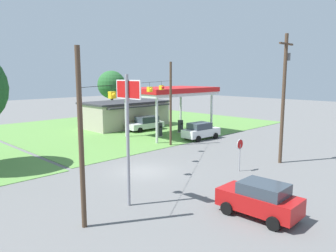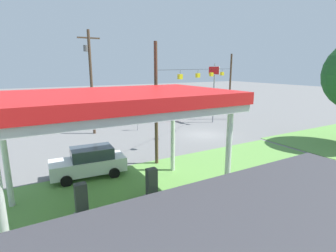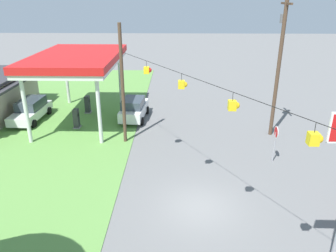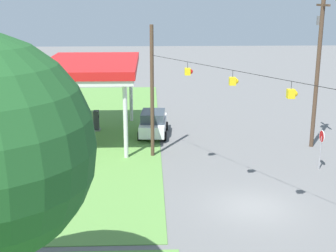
# 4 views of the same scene
# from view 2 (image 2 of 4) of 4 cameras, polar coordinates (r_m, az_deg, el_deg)

# --- Properties ---
(ground_plane) EXTENTS (160.00, 160.00, 0.00)m
(ground_plane) POSITION_cam_2_polar(r_m,az_deg,el_deg) (27.52, 7.67, -1.90)
(ground_plane) COLOR slate
(gas_station_canopy) EXTENTS (10.84, 6.68, 5.77)m
(gas_station_canopy) POSITION_cam_2_polar(r_m,az_deg,el_deg) (12.43, -11.48, 4.95)
(gas_station_canopy) COLOR silver
(gas_station_canopy) RESTS_ON ground
(fuel_pump_near) EXTENTS (0.71, 0.56, 1.63)m
(fuel_pump_near) POSITION_cam_2_polar(r_m,az_deg,el_deg) (14.37, -3.57, -12.43)
(fuel_pump_near) COLOR gray
(fuel_pump_near) RESTS_ON ground
(fuel_pump_far) EXTENTS (0.71, 0.56, 1.63)m
(fuel_pump_far) POSITION_cam_2_polar(r_m,az_deg,el_deg) (13.35, -18.34, -15.18)
(fuel_pump_far) COLOR gray
(fuel_pump_far) RESTS_ON ground
(car_at_pumps_front) EXTENTS (4.71, 2.37, 1.92)m
(car_at_pumps_front) POSITION_cam_2_polar(r_m,az_deg,el_deg) (17.55, -16.76, -7.50)
(car_at_pumps_front) COLOR white
(car_at_pumps_front) RESTS_ON ground
(car_at_pumps_rear) EXTENTS (5.23, 2.22, 1.84)m
(car_at_pumps_rear) POSITION_cam_2_polar(r_m,az_deg,el_deg) (10.15, -1.07, -23.04)
(car_at_pumps_rear) COLOR white
(car_at_pumps_rear) RESTS_ON ground
(car_on_crossroad) EXTENTS (2.19, 4.20, 1.84)m
(car_on_crossroad) POSITION_cam_2_polar(r_m,az_deg,el_deg) (36.41, -0.90, 3.32)
(car_on_crossroad) COLOR #AD1414
(car_on_crossroad) RESTS_ON ground
(stop_sign_roadside) EXTENTS (0.80, 0.08, 2.50)m
(stop_sign_roadside) POSITION_cam_2_polar(r_m,az_deg,el_deg) (28.97, -6.70, 2.54)
(stop_sign_roadside) COLOR #99999E
(stop_sign_roadside) RESTS_ON ground
(stop_sign_overhead) EXTENTS (0.22, 2.03, 7.29)m
(stop_sign_overhead) POSITION_cam_2_polar(r_m,az_deg,el_deg) (33.20, 9.95, 9.42)
(stop_sign_overhead) COLOR gray
(stop_sign_overhead) RESTS_ON ground
(utility_pole_main) EXTENTS (2.20, 0.44, 10.48)m
(utility_pole_main) POSITION_cam_2_polar(r_m,az_deg,el_deg) (28.10, -16.49, 10.07)
(utility_pole_main) COLOR #4C3828
(utility_pole_main) RESTS_ON ground
(signal_span_gantry) EXTENTS (16.35, 10.24, 8.56)m
(signal_span_gantry) POSITION_cam_2_polar(r_m,az_deg,el_deg) (26.75, 7.96, 7.85)
(signal_span_gantry) COLOR #4C3828
(signal_span_gantry) RESTS_ON ground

